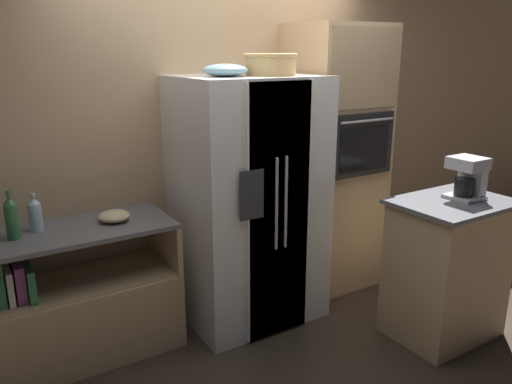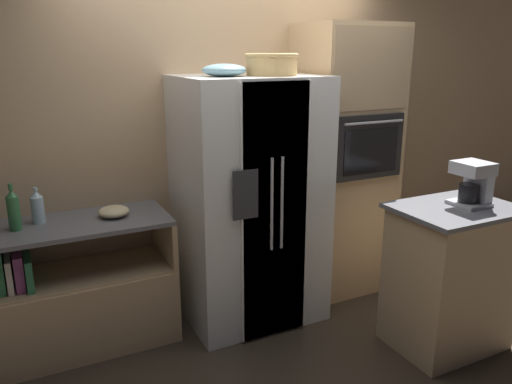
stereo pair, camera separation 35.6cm
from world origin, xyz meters
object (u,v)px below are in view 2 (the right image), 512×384
(wicker_basket, at_px, (272,64))
(coffee_maker, at_px, (474,182))
(bottle_short, at_px, (37,207))
(fruit_bowl, at_px, (224,70))
(wall_oven, at_px, (344,162))
(bottle_tall, at_px, (13,210))
(refrigerator, at_px, (250,201))
(mixing_bowl, at_px, (114,211))

(wicker_basket, xyz_separation_m, coffee_maker, (1.00, -0.91, -0.73))
(bottle_short, height_order, coffee_maker, coffee_maker)
(fruit_bowl, height_order, bottle_short, fruit_bowl)
(fruit_bowl, relative_size, coffee_maker, 1.03)
(wall_oven, relative_size, bottle_tall, 7.28)
(wall_oven, bearing_deg, wicker_basket, -166.83)
(refrigerator, distance_m, mixing_bowl, 0.97)
(wicker_basket, bearing_deg, wall_oven, 13.17)
(bottle_tall, distance_m, bottle_short, 0.16)
(wall_oven, distance_m, coffee_maker, 1.12)
(wall_oven, height_order, wicker_basket, wall_oven)
(refrigerator, xyz_separation_m, fruit_bowl, (-0.21, -0.06, 0.94))
(bottle_tall, xyz_separation_m, mixing_bowl, (0.60, -0.01, -0.10))
(fruit_bowl, distance_m, coffee_maker, 1.78)
(fruit_bowl, bearing_deg, refrigerator, 16.44)
(wicker_basket, bearing_deg, refrigerator, 146.53)
(wall_oven, distance_m, mixing_bowl, 1.87)
(mixing_bowl, bearing_deg, refrigerator, -7.23)
(wicker_basket, relative_size, fruit_bowl, 1.24)
(bottle_tall, xyz_separation_m, coffee_maker, (2.69, -1.13, 0.13))
(mixing_bowl, distance_m, coffee_maker, 2.38)
(bottle_tall, relative_size, bottle_short, 1.24)
(refrigerator, distance_m, bottle_tall, 1.57)
(coffee_maker, bearing_deg, wicker_basket, 137.53)
(fruit_bowl, relative_size, bottle_tall, 0.99)
(bottle_short, bearing_deg, wall_oven, -2.61)
(bottle_tall, height_order, mixing_bowl, bottle_tall)
(mixing_bowl, height_order, coffee_maker, coffee_maker)
(refrigerator, distance_m, wicker_basket, 0.99)
(wicker_basket, xyz_separation_m, mixing_bowl, (-1.09, 0.21, -0.96))
(bottle_tall, bearing_deg, mixing_bowl, -0.53)
(bottle_tall, bearing_deg, bottle_short, 28.66)
(bottle_short, bearing_deg, refrigerator, -8.13)
(coffee_maker, bearing_deg, wall_oven, 101.50)
(wall_oven, bearing_deg, fruit_bowl, -171.85)
(fruit_bowl, bearing_deg, bottle_short, 167.57)
(bottle_tall, height_order, coffee_maker, coffee_maker)
(fruit_bowl, relative_size, mixing_bowl, 1.45)
(wicker_basket, distance_m, mixing_bowl, 1.46)
(refrigerator, distance_m, fruit_bowl, 0.97)
(bottle_short, distance_m, mixing_bowl, 0.48)
(refrigerator, xyz_separation_m, mixing_bowl, (-0.96, 0.12, 0.02))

